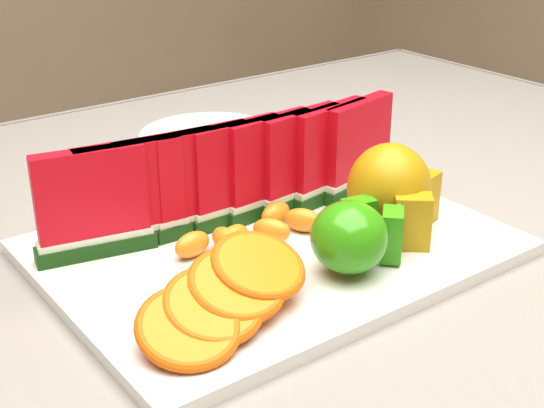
{
  "coord_description": "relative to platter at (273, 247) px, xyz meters",
  "views": [
    {
      "loc": [
        -0.3,
        -0.51,
        1.08
      ],
      "look_at": [
        0.06,
        -0.02,
        0.81
      ],
      "focal_mm": 50.0,
      "sensor_mm": 36.0,
      "label": 1
    }
  ],
  "objects": [
    {
      "name": "orange_fan_back",
      "position": [
        0.01,
        0.13,
        0.03
      ],
      "size": [
        0.34,
        0.11,
        0.05
      ],
      "color": "orange",
      "rests_on": "platter"
    },
    {
      "name": "platter",
      "position": [
        0.0,
        0.0,
        0.0
      ],
      "size": [
        0.4,
        0.3,
        0.01
      ],
      "color": "silver",
      "rests_on": "tablecloth"
    },
    {
      "name": "apple_cluster",
      "position": [
        0.02,
        -0.08,
        0.04
      ],
      "size": [
        0.1,
        0.08,
        0.06
      ],
      "color": "#278E1E",
      "rests_on": "platter"
    },
    {
      "name": "orange_fan_front",
      "position": [
        -0.11,
        -0.08,
        0.03
      ],
      "size": [
        0.17,
        0.11,
        0.05
      ],
      "color": "orange",
      "rests_on": "platter"
    },
    {
      "name": "side_plate",
      "position": [
        0.12,
        0.3,
        -0.0
      ],
      "size": [
        0.23,
        0.23,
        0.01
      ],
      "color": "silver",
      "rests_on": "tablecloth"
    },
    {
      "name": "tablecloth",
      "position": [
        -0.07,
        0.01,
        -0.05
      ],
      "size": [
        1.53,
        1.03,
        0.2
      ],
      "color": "gray",
      "rests_on": "table"
    },
    {
      "name": "pear_cluster",
      "position": [
        0.1,
        -0.05,
        0.04
      ],
      "size": [
        0.1,
        0.11,
        0.09
      ],
      "color": "#A4881E",
      "rests_on": "platter"
    },
    {
      "name": "tangerine_segments",
      "position": [
        -0.02,
        0.01,
        0.02
      ],
      "size": [
        0.15,
        0.06,
        0.02
      ],
      "color": "#FC5629",
      "rests_on": "platter"
    },
    {
      "name": "watermelon_row",
      "position": [
        0.0,
        0.06,
        0.05
      ],
      "size": [
        0.39,
        0.07,
        0.1
      ],
      "color": "#0F370B",
      "rests_on": "platter"
    },
    {
      "name": "table",
      "position": [
        -0.07,
        0.01,
        -0.11
      ],
      "size": [
        1.4,
        0.9,
        0.75
      ],
      "color": "#4A2E1B",
      "rests_on": "ground"
    }
  ]
}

